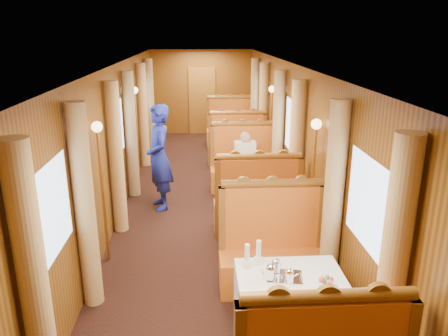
{
  "coord_description": "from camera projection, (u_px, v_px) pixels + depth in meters",
  "views": [
    {
      "loc": [
        -0.12,
        -7.21,
        3.04
      ],
      "look_at": [
        0.25,
        -0.94,
        1.05
      ],
      "focal_mm": 35.0,
      "sensor_mm": 36.0,
      "label": 1
    }
  ],
  "objects": [
    {
      "name": "floor",
      "position": [
        207.0,
        208.0,
        7.79
      ],
      "size": [
        3.0,
        12.0,
        0.01
      ],
      "primitive_type": null,
      "color": "black",
      "rests_on": "ground"
    },
    {
      "name": "ceiling",
      "position": [
        205.0,
        65.0,
        7.04
      ],
      "size": [
        3.0,
        12.0,
        0.01
      ],
      "primitive_type": null,
      "rotation": [
        3.14,
        0.0,
        0.0
      ],
      "color": "silver",
      "rests_on": "wall_left"
    },
    {
      "name": "wall_far",
      "position": [
        202.0,
        92.0,
        13.12
      ],
      "size": [
        3.0,
        0.01,
        2.5
      ],
      "primitive_type": null,
      "rotation": [
        1.57,
        0.0,
        0.0
      ],
      "color": "brown",
      "rests_on": "floor"
    },
    {
      "name": "wall_left",
      "position": [
        117.0,
        142.0,
        7.33
      ],
      "size": [
        0.01,
        12.0,
        2.5
      ],
      "primitive_type": null,
      "rotation": [
        1.57,
        0.0,
        1.57
      ],
      "color": "brown",
      "rests_on": "floor"
    },
    {
      "name": "wall_right",
      "position": [
        293.0,
        139.0,
        7.5
      ],
      "size": [
        0.01,
        12.0,
        2.5
      ],
      "primitive_type": null,
      "rotation": [
        1.57,
        0.0,
        -1.57
      ],
      "color": "brown",
      "rests_on": "floor"
    },
    {
      "name": "doorway_far",
      "position": [
        202.0,
        101.0,
        13.17
      ],
      "size": [
        0.8,
        0.04,
        2.0
      ],
      "primitive_type": "cube",
      "color": "#8F5C21",
      "rests_on": "floor"
    },
    {
      "name": "table_near",
      "position": [
        289.0,
        308.0,
        4.39
      ],
      "size": [
        1.05,
        0.72,
        0.75
      ],
      "primitive_type": "cube",
      "color": "white",
      "rests_on": "floor"
    },
    {
      "name": "banquette_near_aft",
      "position": [
        272.0,
        254.0,
        5.34
      ],
      "size": [
        1.3,
        0.55,
        1.34
      ],
      "color": "#B63E14",
      "rests_on": "floor"
    },
    {
      "name": "table_mid",
      "position": [
        249.0,
        188.0,
        7.72
      ],
      "size": [
        1.05,
        0.72,
        0.75
      ],
      "primitive_type": "cube",
      "color": "white",
      "rests_on": "floor"
    },
    {
      "name": "banquette_mid_fwd",
      "position": [
        257.0,
        207.0,
        6.74
      ],
      "size": [
        1.3,
        0.55,
        1.34
      ],
      "color": "#B63E14",
      "rests_on": "floor"
    },
    {
      "name": "banquette_mid_aft",
      "position": [
        243.0,
        168.0,
        8.67
      ],
      "size": [
        1.3,
        0.55,
        1.34
      ],
      "color": "#B63E14",
      "rests_on": "floor"
    },
    {
      "name": "table_far",
      "position": [
        233.0,
        140.0,
        11.05
      ],
      "size": [
        1.05,
        0.72,
        0.75
      ],
      "primitive_type": "cube",
      "color": "white",
      "rests_on": "floor"
    },
    {
      "name": "banquette_far_fwd",
      "position": [
        237.0,
        149.0,
        10.07
      ],
      "size": [
        1.3,
        0.55,
        1.34
      ],
      "color": "#B63E14",
      "rests_on": "floor"
    },
    {
      "name": "banquette_far_aft",
      "position": [
        230.0,
        130.0,
        12.0
      ],
      "size": [
        1.3,
        0.55,
        1.34
      ],
      "color": "#B63E14",
      "rests_on": "floor"
    },
    {
      "name": "tea_tray",
      "position": [
        284.0,
        277.0,
        4.23
      ],
      "size": [
        0.38,
        0.32,
        0.01
      ],
      "primitive_type": "cube",
      "rotation": [
        0.0,
        0.0,
        -0.18
      ],
      "color": "silver",
      "rests_on": "table_near"
    },
    {
      "name": "teapot_left",
      "position": [
        271.0,
        274.0,
        4.16
      ],
      "size": [
        0.2,
        0.17,
        0.14
      ],
      "primitive_type": null,
      "rotation": [
        0.0,
        0.0,
        -0.33
      ],
      "color": "silver",
      "rests_on": "tea_tray"
    },
    {
      "name": "teapot_right",
      "position": [
        289.0,
        277.0,
        4.12
      ],
      "size": [
        0.15,
        0.11,
        0.12
      ],
      "primitive_type": null,
      "rotation": [
        0.0,
        0.0,
        0.04
      ],
      "color": "silver",
      "rests_on": "tea_tray"
    },
    {
      "name": "teapot_back",
      "position": [
        276.0,
        267.0,
        4.29
      ],
      "size": [
        0.18,
        0.16,
        0.12
      ],
      "primitive_type": null,
      "rotation": [
        0.0,
        0.0,
        0.43
      ],
      "color": "silver",
      "rests_on": "tea_tray"
    },
    {
      "name": "fruit_plate",
      "position": [
        326.0,
        281.0,
        4.14
      ],
      "size": [
        0.2,
        0.2,
        0.05
      ],
      "rotation": [
        0.0,
        0.0,
        0.4
      ],
      "color": "white",
      "rests_on": "table_near"
    },
    {
      "name": "cup_inboard",
      "position": [
        247.0,
        259.0,
        4.36
      ],
      "size": [
        0.08,
        0.08,
        0.26
      ],
      "rotation": [
        0.0,
        0.0,
        0.27
      ],
      "color": "white",
      "rests_on": "table_near"
    },
    {
      "name": "cup_outboard",
      "position": [
        258.0,
        255.0,
        4.44
      ],
      "size": [
        0.08,
        0.08,
        0.26
      ],
      "rotation": [
        0.0,
        0.0,
        0.29
      ],
      "color": "white",
      "rests_on": "table_near"
    },
    {
      "name": "rose_vase_mid",
      "position": [
        248.0,
        158.0,
        7.52
      ],
      "size": [
        0.06,
        0.06,
        0.36
      ],
      "rotation": [
        0.0,
        0.0,
        -0.11
      ],
      "color": "silver",
      "rests_on": "table_mid"
    },
    {
      "name": "rose_vase_far",
      "position": [
        233.0,
        119.0,
        10.87
      ],
      "size": [
        0.06,
        0.06,
        0.36
      ],
      "rotation": [
        0.0,
        0.0,
        0.03
      ],
      "color": "silver",
      "rests_on": "table_far"
    },
    {
      "name": "window_left_near",
      "position": [
        49.0,
        215.0,
        3.94
      ],
      "size": [
        0.01,
        1.2,
        0.9
      ],
      "primitive_type": null,
      "rotation": [
        1.57,
        0.0,
        1.57
      ],
      "color": "#94ADD0",
      "rests_on": "wall_left"
    },
    {
      "name": "curtain_left_near_a",
      "position": [
        35.0,
        290.0,
        3.28
      ],
      "size": [
        0.22,
        0.22,
        2.35
      ],
      "primitive_type": "cylinder",
      "color": "tan",
      "rests_on": "floor"
    },
    {
      "name": "curtain_left_near_b",
      "position": [
        85.0,
        209.0,
        4.77
      ],
      "size": [
        0.22,
        0.22,
        2.35
      ],
      "primitive_type": "cylinder",
      "color": "tan",
      "rests_on": "floor"
    },
    {
      "name": "window_right_near",
      "position": [
        371.0,
        207.0,
        4.11
      ],
      "size": [
        0.01,
        1.2,
        0.9
      ],
      "primitive_type": null,
      "rotation": [
        1.57,
        0.0,
        -1.57
      ],
      "color": "#94ADD0",
      "rests_on": "wall_right"
    },
    {
      "name": "curtain_right_near_a",
      "position": [
        392.0,
        278.0,
        3.44
      ],
      "size": [
        0.22,
        0.22,
        2.35
      ],
      "primitive_type": "cylinder",
      "color": "tan",
      "rests_on": "floor"
    },
    {
      "name": "curtain_right_near_b",
      "position": [
        333.0,
        203.0,
        4.93
      ],
      "size": [
        0.22,
        0.22,
        2.35
      ],
      "primitive_type": "cylinder",
      "color": "tan",
      "rests_on": "floor"
    },
    {
      "name": "window_left_mid",
      "position": [
        117.0,
        130.0,
        7.27
      ],
      "size": [
        0.01,
        1.2,
        0.9
      ],
      "primitive_type": null,
      "rotation": [
        1.57,
        0.0,
        1.57
      ],
      "color": "#94ADD0",
      "rests_on": "wall_left"
    },
    {
      "name": "curtain_left_mid_a",
      "position": [
        116.0,
        159.0,
        6.62
      ],
      "size": [
        0.22,
        0.22,
        2.35
      ],
      "primitive_type": "cylinder",
      "color": "tan",
      "rests_on": "floor"
    },
    {
      "name": "curtain_left_mid_b",
      "position": [
        131.0,
        135.0,
        8.1
      ],
      "size": [
        0.22,
        0.22,
        2.35
      ],
      "primitive_type": "cylinder",
      "color": "tan",
      "rests_on": "floor"
    },
    {
      "name": "window_right_mid",
      "position": [
        293.0,
        128.0,
        7.44
      ],
      "size": [
        0.01,
        1.2,
        0.9
      ],
      "primitive_type": null,
      "rotation": [
        1.57,
        0.0,
        -1.57
      ],
      "color": "#94ADD0",
      "rests_on": "wall_right"
    },
    {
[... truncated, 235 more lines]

